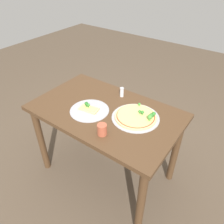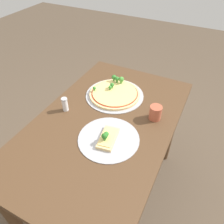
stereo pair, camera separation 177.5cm
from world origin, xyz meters
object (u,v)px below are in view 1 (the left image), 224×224
at_px(drinking_cup, 102,130).
at_px(condiment_shaker, 122,92).
at_px(pizza_tray_whole, 136,116).
at_px(pizza_tray_slice, 89,109).
at_px(dining_table, 106,121).

bearing_deg(drinking_cup, condiment_shaker, 108.67).
bearing_deg(pizza_tray_whole, drinking_cup, -108.05).
height_order(pizza_tray_slice, drinking_cup, drinking_cup).
bearing_deg(pizza_tray_slice, pizza_tray_whole, 21.22).
bearing_deg(drinking_cup, pizza_tray_slice, 148.22).
xyz_separation_m(dining_table, pizza_tray_slice, (-0.10, -0.08, 0.12)).
relative_size(pizza_tray_slice, condiment_shaker, 3.72).
relative_size(dining_table, pizza_tray_whole, 3.26).
distance_m(pizza_tray_whole, condiment_shaker, 0.32).
xyz_separation_m(pizza_tray_slice, drinking_cup, (0.26, -0.16, 0.03)).
relative_size(pizza_tray_whole, condiment_shaker, 4.34).
relative_size(pizza_tray_whole, pizza_tray_slice, 1.17).
xyz_separation_m(pizza_tray_whole, condiment_shaker, (-0.26, 0.19, 0.03)).
distance_m(dining_table, condiment_shaker, 0.29).
height_order(pizza_tray_whole, drinking_cup, drinking_cup).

